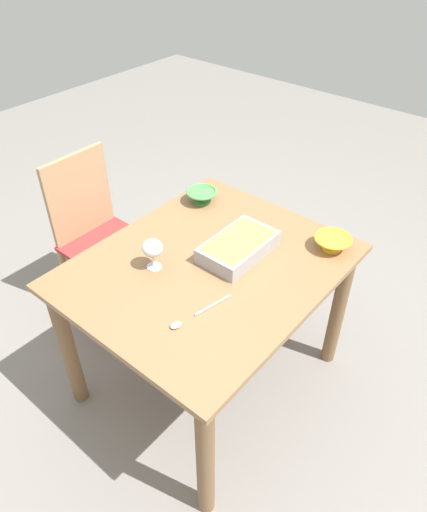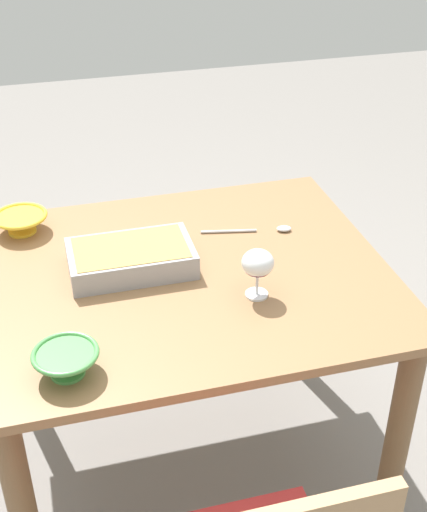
{
  "view_description": "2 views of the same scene",
  "coord_description": "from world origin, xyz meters",
  "px_view_note": "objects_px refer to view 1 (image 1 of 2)",
  "views": [
    {
      "loc": [
        -1.14,
        -0.98,
        1.98
      ],
      "look_at": [
        0.03,
        0.0,
        0.76
      ],
      "focal_mm": 33.32,
      "sensor_mm": 36.0,
      "label": 1
    },
    {
      "loc": [
        0.34,
        1.57,
        1.8
      ],
      "look_at": [
        -0.07,
        0.07,
        0.82
      ],
      "focal_mm": 49.38,
      "sensor_mm": 36.0,
      "label": 2
    }
  ],
  "objects_px": {
    "dining_table": "(209,288)",
    "chair": "(97,232)",
    "serving_spoon": "(190,318)",
    "small_bowl": "(202,196)",
    "wine_glass": "(152,249)",
    "mixing_bowl": "(332,242)",
    "casserole_dish": "(238,246)"
  },
  "relations": [
    {
      "from": "dining_table",
      "to": "small_bowl",
      "type": "height_order",
      "value": "small_bowl"
    },
    {
      "from": "dining_table",
      "to": "mixing_bowl",
      "type": "distance_m",
      "value": 0.56
    },
    {
      "from": "dining_table",
      "to": "small_bowl",
      "type": "relative_size",
      "value": 7.38
    },
    {
      "from": "dining_table",
      "to": "casserole_dish",
      "type": "bearing_deg",
      "value": -20.77
    },
    {
      "from": "dining_table",
      "to": "wine_glass",
      "type": "xyz_separation_m",
      "value": [
        -0.16,
        0.16,
        0.23
      ]
    },
    {
      "from": "chair",
      "to": "serving_spoon",
      "type": "relative_size",
      "value": 3.39
    },
    {
      "from": "dining_table",
      "to": "chair",
      "type": "bearing_deg",
      "value": 86.85
    },
    {
      "from": "wine_glass",
      "to": "serving_spoon",
      "type": "relative_size",
      "value": 0.5
    },
    {
      "from": "chair",
      "to": "small_bowl",
      "type": "relative_size",
      "value": 6.07
    },
    {
      "from": "casserole_dish",
      "to": "serving_spoon",
      "type": "relative_size",
      "value": 1.25
    },
    {
      "from": "dining_table",
      "to": "wine_glass",
      "type": "relative_size",
      "value": 8.25
    },
    {
      "from": "chair",
      "to": "serving_spoon",
      "type": "bearing_deg",
      "value": -108.49
    },
    {
      "from": "small_bowl",
      "to": "serving_spoon",
      "type": "xyz_separation_m",
      "value": [
        -0.62,
        -0.48,
        -0.03
      ]
    },
    {
      "from": "dining_table",
      "to": "small_bowl",
      "type": "distance_m",
      "value": 0.51
    },
    {
      "from": "casserole_dish",
      "to": "serving_spoon",
      "type": "height_order",
      "value": "casserole_dish"
    },
    {
      "from": "mixing_bowl",
      "to": "dining_table",
      "type": "bearing_deg",
      "value": 141.08
    },
    {
      "from": "mixing_bowl",
      "to": "casserole_dish",
      "type": "bearing_deg",
      "value": 134.68
    },
    {
      "from": "chair",
      "to": "casserole_dish",
      "type": "height_order",
      "value": "chair"
    },
    {
      "from": "dining_table",
      "to": "chair",
      "type": "height_order",
      "value": "chair"
    },
    {
      "from": "wine_glass",
      "to": "mixing_bowl",
      "type": "bearing_deg",
      "value": -40.64
    },
    {
      "from": "chair",
      "to": "wine_glass",
      "type": "bearing_deg",
      "value": -106.93
    },
    {
      "from": "small_bowl",
      "to": "wine_glass",
      "type": "bearing_deg",
      "value": -160.53
    },
    {
      "from": "wine_glass",
      "to": "mixing_bowl",
      "type": "height_order",
      "value": "wine_glass"
    },
    {
      "from": "mixing_bowl",
      "to": "serving_spoon",
      "type": "relative_size",
      "value": 0.59
    },
    {
      "from": "mixing_bowl",
      "to": "small_bowl",
      "type": "distance_m",
      "value": 0.67
    },
    {
      "from": "casserole_dish",
      "to": "small_bowl",
      "type": "bearing_deg",
      "value": 61.53
    },
    {
      "from": "chair",
      "to": "dining_table",
      "type": "bearing_deg",
      "value": -93.15
    },
    {
      "from": "chair",
      "to": "serving_spoon",
      "type": "distance_m",
      "value": 1.06
    },
    {
      "from": "dining_table",
      "to": "serving_spoon",
      "type": "relative_size",
      "value": 4.13
    },
    {
      "from": "mixing_bowl",
      "to": "serving_spoon",
      "type": "distance_m",
      "value": 0.72
    },
    {
      "from": "mixing_bowl",
      "to": "small_bowl",
      "type": "relative_size",
      "value": 1.06
    },
    {
      "from": "chair",
      "to": "small_bowl",
      "type": "distance_m",
      "value": 0.64
    }
  ]
}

